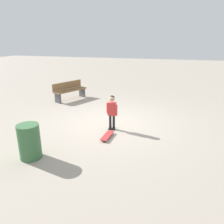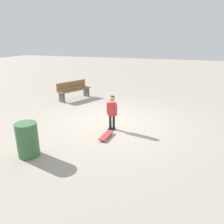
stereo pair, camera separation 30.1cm
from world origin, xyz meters
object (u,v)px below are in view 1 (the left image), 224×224
at_px(skateboard, 107,136).
at_px(trash_bin, 29,142).
at_px(child_person, 112,109).
at_px(street_bench, 70,90).

height_order(skateboard, trash_bin, trash_bin).
distance_m(child_person, skateboard, 0.87).
distance_m(skateboard, trash_bin, 2.08).
height_order(child_person, street_bench, child_person).
distance_m(skateboard, street_bench, 4.43).
relative_size(child_person, trash_bin, 1.29).
bearing_deg(street_bench, child_person, 136.43).
xyz_separation_m(street_bench, trash_bin, (-1.54, 4.87, -0.01)).
bearing_deg(skateboard, street_bench, -49.01).
distance_m(child_person, trash_bin, 2.54).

